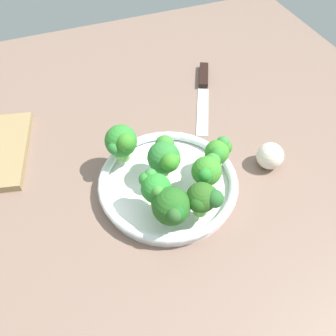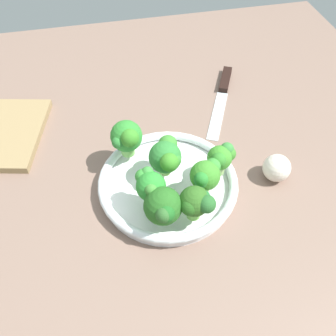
% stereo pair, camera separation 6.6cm
% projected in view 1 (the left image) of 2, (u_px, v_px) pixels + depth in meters
% --- Properties ---
extents(ground_plane, '(1.30, 1.30, 0.03)m').
position_uv_depth(ground_plane, '(154.00, 184.00, 0.73)').
color(ground_plane, '#7E6356').
extents(bowl, '(0.27, 0.27, 0.03)m').
position_uv_depth(bowl, '(168.00, 183.00, 0.69)').
color(bowl, white).
rests_on(bowl, ground_plane).
extents(broccoli_floret_0, '(0.08, 0.06, 0.07)m').
position_uv_depth(broccoli_floret_0, '(165.00, 157.00, 0.66)').
color(broccoli_floret_0, '#95CE62').
rests_on(broccoli_floret_0, bowl).
extents(broccoli_floret_1, '(0.07, 0.07, 0.07)m').
position_uv_depth(broccoli_floret_1, '(172.00, 207.00, 0.59)').
color(broccoli_floret_1, '#94CD71').
rests_on(broccoli_floret_1, bowl).
extents(broccoli_floret_2, '(0.05, 0.06, 0.07)m').
position_uv_depth(broccoli_floret_2, '(207.00, 171.00, 0.64)').
color(broccoli_floret_2, '#9EDA6B').
rests_on(broccoli_floret_2, bowl).
extents(broccoli_floret_3, '(0.07, 0.06, 0.08)m').
position_uv_depth(broccoli_floret_3, '(121.00, 142.00, 0.68)').
color(broccoli_floret_3, '#78BB57').
rests_on(broccoli_floret_3, bowl).
extents(broccoli_floret_4, '(0.06, 0.06, 0.07)m').
position_uv_depth(broccoli_floret_4, '(203.00, 199.00, 0.60)').
color(broccoli_floret_4, '#77C14C').
rests_on(broccoli_floret_4, bowl).
extents(broccoli_floret_5, '(0.05, 0.06, 0.06)m').
position_uv_depth(broccoli_floret_5, '(218.00, 152.00, 0.67)').
color(broccoli_floret_5, '#A0CC75').
rests_on(broccoli_floret_5, bowl).
extents(broccoli_floret_6, '(0.06, 0.05, 0.07)m').
position_uv_depth(broccoli_floret_6, '(155.00, 188.00, 0.61)').
color(broccoli_floret_6, '#87BA4E').
rests_on(broccoli_floret_6, bowl).
extents(knife, '(0.25, 0.14, 0.01)m').
position_uv_depth(knife, '(203.00, 87.00, 0.91)').
color(knife, silver).
rests_on(knife, ground_plane).
extents(garlic_bulb, '(0.05, 0.05, 0.05)m').
position_uv_depth(garlic_bulb, '(270.00, 156.00, 0.73)').
color(garlic_bulb, silver).
rests_on(garlic_bulb, ground_plane).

